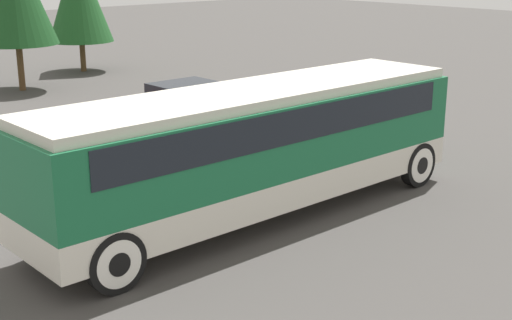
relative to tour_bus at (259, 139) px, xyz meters
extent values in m
plane|color=#423F3D|center=(-0.10, 0.00, -1.85)|extent=(120.00, 120.00, 0.00)
cube|color=silver|center=(-0.10, 0.00, -1.00)|extent=(11.20, 2.58, 0.70)
cube|color=#19663D|center=(-0.10, 0.00, 0.16)|extent=(11.20, 2.58, 1.62)
cube|color=black|center=(-0.10, 0.00, 0.55)|extent=(9.85, 2.62, 0.73)
cube|color=beige|center=(-0.10, 0.00, 1.08)|extent=(10.97, 2.38, 0.22)
cube|color=#19663D|center=(5.35, 0.00, -0.08)|extent=(0.36, 2.48, 1.85)
cylinder|color=black|center=(4.56, -1.18, -1.26)|extent=(1.18, 0.28, 1.18)
cylinder|color=silver|center=(4.56, -1.18, -1.26)|extent=(0.92, 0.30, 0.92)
cylinder|color=black|center=(4.56, -1.18, -1.26)|extent=(0.45, 0.32, 0.45)
cylinder|color=black|center=(4.56, 1.18, -1.26)|extent=(1.18, 0.28, 1.18)
cylinder|color=silver|center=(4.56, 1.18, -1.26)|extent=(0.92, 0.30, 0.92)
cylinder|color=black|center=(4.56, 1.18, -1.26)|extent=(0.45, 0.32, 0.45)
cylinder|color=black|center=(-4.58, -1.18, -1.26)|extent=(1.18, 0.28, 1.18)
cylinder|color=silver|center=(-4.58, -1.18, -1.26)|extent=(0.92, 0.30, 0.92)
cylinder|color=black|center=(-4.58, -1.18, -1.26)|extent=(0.45, 0.32, 0.45)
cylinder|color=black|center=(-4.58, 1.18, -1.26)|extent=(1.18, 0.28, 1.18)
cylinder|color=silver|center=(-4.58, 1.18, -1.26)|extent=(0.92, 0.30, 0.92)
cylinder|color=black|center=(-4.58, 1.18, -1.26)|extent=(0.45, 0.32, 0.45)
cube|color=black|center=(-1.71, 7.08, -1.29)|extent=(4.20, 1.79, 0.67)
cube|color=black|center=(-1.88, 7.08, -0.72)|extent=(2.18, 1.61, 0.48)
cylinder|color=black|center=(-0.04, 6.27, -1.55)|extent=(0.61, 0.22, 0.61)
cylinder|color=black|center=(-0.04, 6.27, -1.55)|extent=(0.23, 0.26, 0.23)
cylinder|color=black|center=(-0.04, 7.88, -1.55)|extent=(0.61, 0.22, 0.61)
cylinder|color=black|center=(-0.04, 7.88, -1.55)|extent=(0.23, 0.26, 0.23)
cylinder|color=black|center=(-3.39, 6.27, -1.55)|extent=(0.61, 0.22, 0.61)
cylinder|color=black|center=(-3.39, 6.27, -1.55)|extent=(0.23, 0.26, 0.23)
cube|color=maroon|center=(4.69, 9.03, -1.29)|extent=(4.38, 1.85, 0.64)
cube|color=black|center=(4.52, 9.03, -0.71)|extent=(2.28, 1.66, 0.53)
cylinder|color=black|center=(6.44, 8.20, -1.53)|extent=(0.64, 0.22, 0.64)
cylinder|color=black|center=(6.44, 8.20, -1.53)|extent=(0.24, 0.26, 0.24)
cylinder|color=black|center=(6.44, 9.86, -1.53)|extent=(0.64, 0.22, 0.64)
cylinder|color=black|center=(6.44, 9.86, -1.53)|extent=(0.24, 0.26, 0.24)
cylinder|color=black|center=(2.94, 8.20, -1.53)|extent=(0.64, 0.22, 0.64)
cylinder|color=black|center=(2.94, 8.20, -1.53)|extent=(0.24, 0.26, 0.24)
cylinder|color=black|center=(2.94, 9.86, -1.53)|extent=(0.64, 0.22, 0.64)
cylinder|color=black|center=(2.94, 9.86, -1.53)|extent=(0.24, 0.26, 0.24)
cylinder|color=brown|center=(2.71, 18.67, -0.83)|extent=(0.28, 0.28, 2.05)
cylinder|color=brown|center=(7.35, 21.58, -1.08)|extent=(0.28, 0.28, 1.53)
camera|label=1|loc=(-10.58, -11.62, 4.11)|focal=50.00mm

